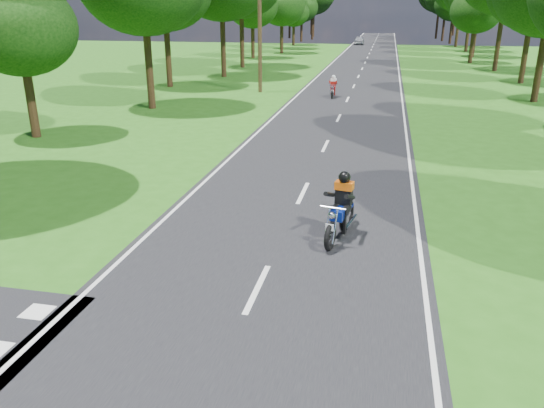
# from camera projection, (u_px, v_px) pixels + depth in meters

# --- Properties ---
(ground) EXTENTS (160.00, 160.00, 0.00)m
(ground) POSITION_uv_depth(u_px,v_px,m) (230.00, 348.00, 8.83)
(ground) COLOR #255914
(ground) RESTS_ON ground
(main_road) EXTENTS (7.00, 140.00, 0.02)m
(main_road) POSITION_uv_depth(u_px,v_px,m) (365.00, 63.00, 54.70)
(main_road) COLOR black
(main_road) RESTS_ON ground
(road_markings) EXTENTS (7.40, 140.00, 0.01)m
(road_markings) POSITION_uv_depth(u_px,v_px,m) (363.00, 64.00, 53.00)
(road_markings) COLOR silver
(road_markings) RESTS_ON main_road
(telegraph_pole) EXTENTS (1.20, 0.26, 8.00)m
(telegraph_pole) POSITION_uv_depth(u_px,v_px,m) (260.00, 28.00, 34.26)
(telegraph_pole) COLOR #382616
(telegraph_pole) RESTS_ON ground
(rider_near_blue) EXTENTS (1.01, 2.04, 1.63)m
(rider_near_blue) POSITION_uv_depth(u_px,v_px,m) (341.00, 206.00, 12.78)
(rider_near_blue) COLOR navy
(rider_near_blue) RESTS_ON main_road
(rider_far_red) EXTENTS (0.60, 1.64, 1.35)m
(rider_far_red) POSITION_uv_depth(u_px,v_px,m) (333.00, 86.00, 33.27)
(rider_far_red) COLOR #9F0C10
(rider_far_red) RESTS_ON main_road
(distant_car) EXTENTS (1.57, 3.66, 1.23)m
(distant_car) POSITION_uv_depth(u_px,v_px,m) (359.00, 40.00, 81.42)
(distant_car) COLOR #A7AAAE
(distant_car) RESTS_ON main_road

